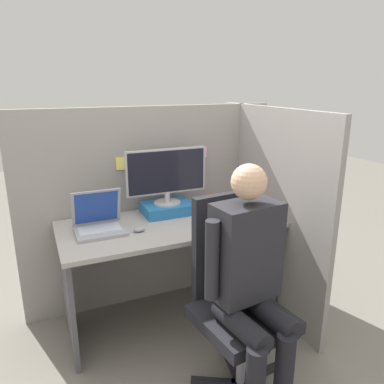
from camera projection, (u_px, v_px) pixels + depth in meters
name	position (u px, v px, depth m)	size (l,w,h in m)	color
ground_plane	(190.00, 347.00, 2.44)	(12.00, 12.00, 0.00)	slate
cubicle_panel_back	(153.00, 206.00, 2.86)	(1.96, 0.05, 1.50)	gray
cubicle_panel_right	(268.00, 211.00, 2.76)	(0.04, 1.33, 1.50)	gray
desk	(170.00, 248.00, 2.59)	(1.46, 0.69, 0.75)	#9E9993
paper_box	(167.00, 208.00, 2.70)	(0.35, 0.26, 0.07)	#236BAD
monitor	(167.00, 174.00, 2.63)	(0.58, 0.19, 0.40)	#B2B2B7
laptop	(99.00, 224.00, 2.37)	(0.31, 0.26, 0.27)	#99999E
mouse	(139.00, 229.00, 2.37)	(0.08, 0.05, 0.03)	gray
stapler	(255.00, 211.00, 2.68)	(0.05, 0.15, 0.05)	#A31919
carrot_toy	(202.00, 229.00, 2.37)	(0.04, 0.13, 0.04)	orange
office_chair	(235.00, 291.00, 2.08)	(0.54, 0.57, 1.08)	black
person	(251.00, 275.00, 1.86)	(0.48, 0.49, 1.30)	black
coffee_mug	(213.00, 201.00, 2.82)	(0.08, 0.08, 0.10)	#A3332D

